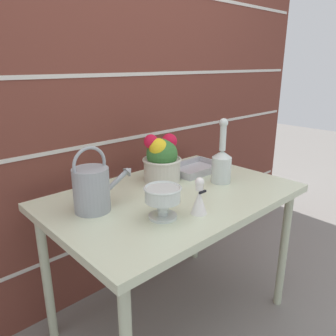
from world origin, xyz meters
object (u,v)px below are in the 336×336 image
Objects in this scene: flower_planter at (162,159)px; glass_decanter at (222,163)px; wire_tray at (195,169)px; crystal_pedestal_bowl at (163,197)px; figurine_vase at (199,199)px; watering_can at (92,188)px.

glass_decanter is (0.21, -0.23, -0.01)m from flower_planter.
crystal_pedestal_bowl is at bearing -149.34° from wire_tray.
flower_planter is at bearing 48.63° from crystal_pedestal_bowl.
wire_tray is at bearing 80.32° from glass_decanter.
crystal_pedestal_bowl is 0.60× the size of flower_planter.
glass_decanter is (0.50, 0.10, 0.02)m from crystal_pedestal_bowl.
figurine_vase is (0.14, -0.07, -0.02)m from crystal_pedestal_bowl.
glass_decanter is at bearing -46.67° from flower_planter.
watering_can is at bearing 167.35° from glass_decanter.
glass_decanter is 2.13× the size of figurine_vase.
flower_planter is 0.83× the size of wire_tray.
wire_tray is (0.25, -0.01, -0.11)m from flower_planter.
glass_decanter is at bearing -12.65° from watering_can.
crystal_pedestal_bowl reaches higher than wire_tray.
crystal_pedestal_bowl is 0.64m from wire_tray.
glass_decanter is at bearing 25.49° from figurine_vase.
wire_tray is (0.71, 0.07, -0.09)m from watering_can.
flower_planter is 1.61× the size of figurine_vase.
figurine_vase is at bearing -135.77° from wire_tray.
crystal_pedestal_bowl is 0.44m from flower_planter.
crystal_pedestal_bowl is at bearing -168.49° from glass_decanter.
flower_planter is at bearing 133.33° from glass_decanter.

